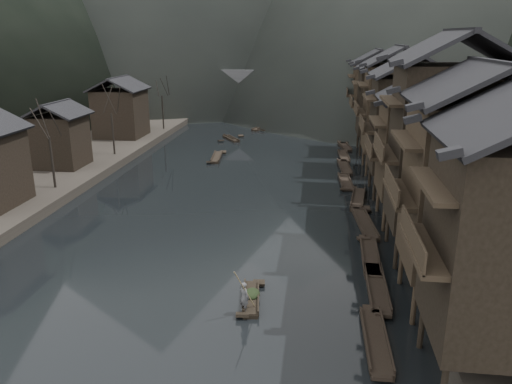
# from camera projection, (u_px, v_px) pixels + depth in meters

# --- Properties ---
(water) EXTENTS (300.00, 300.00, 0.00)m
(water) POSITION_uv_depth(u_px,v_px,m) (181.00, 280.00, 32.73)
(water) COLOR black
(water) RESTS_ON ground
(left_bank) EXTENTS (40.00, 200.00, 1.20)m
(left_bank) POSITION_uv_depth(u_px,v_px,m) (25.00, 139.00, 74.59)
(left_bank) COLOR #2D2823
(left_bank) RESTS_ON ground
(stilt_houses) EXTENTS (9.00, 67.60, 15.99)m
(stilt_houses) POSITION_uv_depth(u_px,v_px,m) (414.00, 110.00, 45.79)
(stilt_houses) COLOR black
(stilt_houses) RESTS_ON ground
(left_houses) EXTENTS (8.10, 53.20, 8.73)m
(left_houses) POSITION_uv_depth(u_px,v_px,m) (40.00, 132.00, 52.51)
(left_houses) COLOR black
(left_houses) RESTS_ON left_bank
(bare_trees) EXTENTS (3.78, 63.03, 7.57)m
(bare_trees) POSITION_uv_depth(u_px,v_px,m) (60.00, 126.00, 49.75)
(bare_trees) COLOR black
(bare_trees) RESTS_ON left_bank
(moored_sampans) EXTENTS (2.74, 58.87, 0.47)m
(moored_sampans) POSITION_uv_depth(u_px,v_px,m) (353.00, 191.00, 50.94)
(moored_sampans) COLOR black
(moored_sampans) RESTS_ON water
(midriver_boats) EXTENTS (14.30, 42.34, 0.45)m
(midriver_boats) POSITION_uv_depth(u_px,v_px,m) (258.00, 134.00, 80.49)
(midriver_boats) COLOR black
(midriver_boats) RESTS_ON water
(stone_bridge) EXTENTS (40.00, 6.00, 9.00)m
(stone_bridge) POSITION_uv_depth(u_px,v_px,m) (277.00, 89.00, 99.32)
(stone_bridge) COLOR #4C4C4F
(stone_bridge) RESTS_ON ground
(hero_sampan) EXTENTS (1.41, 4.51, 0.43)m
(hero_sampan) POSITION_uv_depth(u_px,v_px,m) (251.00, 298.00, 30.13)
(hero_sampan) COLOR black
(hero_sampan) RESTS_ON water
(cargo_heap) EXTENTS (0.98, 1.28, 0.59)m
(cargo_heap) POSITION_uv_depth(u_px,v_px,m) (252.00, 289.00, 30.16)
(cargo_heap) COLOR black
(cargo_heap) RESTS_ON hero_sampan
(boatman) EXTENTS (0.81, 0.77, 1.85)m
(boatman) POSITION_uv_depth(u_px,v_px,m) (244.00, 293.00, 28.34)
(boatman) COLOR #5A5A5C
(boatman) RESTS_ON hero_sampan
(bamboo_pole) EXTENTS (1.30, 1.76, 3.63)m
(bamboo_pole) POSITION_uv_depth(u_px,v_px,m) (247.00, 249.00, 27.50)
(bamboo_pole) COLOR #8C7A51
(bamboo_pole) RESTS_ON boatman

